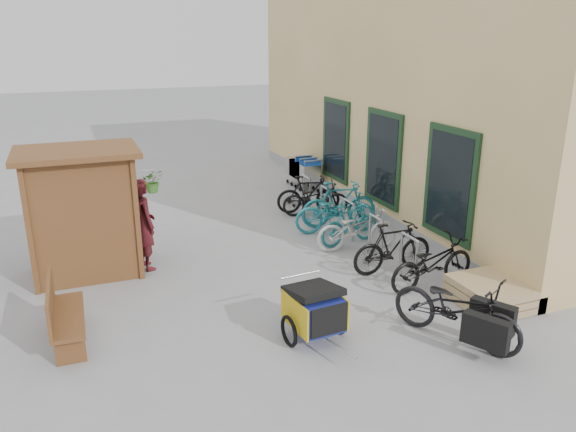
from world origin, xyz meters
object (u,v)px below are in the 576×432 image
object	(u,v)px
bike_1	(393,247)
bike_4	(336,211)
bike_0	(432,263)
bike_3	(350,224)
kiosk	(76,195)
cargo_bike	(458,310)
bike_2	(357,229)
pallet_stack	(489,294)
bike_7	(309,194)
bench	(61,313)
shopping_carts	(303,169)
person_kiosk	(144,224)
bike_5	(339,204)
bike_6	(316,199)
child_trailer	(315,308)

from	to	relation	value
bike_1	bike_4	xyz separation A→B (m)	(-0.01, 2.44, -0.00)
bike_0	bike_1	bearing A→B (deg)	12.56
bike_3	kiosk	bearing A→B (deg)	74.93
kiosk	cargo_bike	xyz separation A→B (m)	(5.02, -4.63, -1.03)
bike_2	bike_4	world-z (taller)	bike_4
pallet_stack	bike_7	distance (m)	5.88
bench	shopping_carts	world-z (taller)	shopping_carts
person_kiosk	bike_2	world-z (taller)	person_kiosk
person_kiosk	bike_0	distance (m)	5.42
bike_5	bike_7	xyz separation A→B (m)	(-0.25, 1.23, -0.06)
bike_4	bike_6	xyz separation A→B (m)	(0.08, 1.31, -0.06)
person_kiosk	bike_2	xyz separation A→B (m)	(4.28, -0.63, -0.43)
shopping_carts	bike_1	size ratio (longest dim) A/B	0.92
bench	bike_3	bearing A→B (deg)	20.88
cargo_bike	person_kiosk	bearing A→B (deg)	102.93
person_kiosk	cargo_bike	bearing A→B (deg)	-152.25
bike_3	bike_4	size ratio (longest dim) A/B	0.80
bike_0	bike_3	world-z (taller)	bike_0
shopping_carts	bike_7	size ratio (longest dim) A/B	0.94
bike_6	bike_7	world-z (taller)	bike_7
kiosk	bike_4	size ratio (longest dim) A/B	1.32
person_kiosk	bike_4	distance (m)	4.38
bike_0	bike_5	size ratio (longest dim) A/B	0.99
kiosk	bike_6	size ratio (longest dim) A/B	1.50
cargo_bike	bike_2	size ratio (longest dim) A/B	1.18
pallet_stack	bike_5	bearing A→B (deg)	96.76
cargo_bike	bike_3	distance (m)	4.24
bench	person_kiosk	xyz separation A→B (m)	(1.54, 2.41, 0.41)
bike_1	bike_4	world-z (taller)	bike_1
bike_1	bike_0	bearing A→B (deg)	-160.76
bench	bike_5	bearing A→B (deg)	28.80
person_kiosk	bike_5	xyz separation A→B (m)	(4.59, 0.87, -0.35)
bench	kiosk	bearing A→B (deg)	81.77
bike_5	bike_6	xyz separation A→B (m)	(-0.17, 0.96, -0.11)
child_trailer	cargo_bike	xyz separation A→B (m)	(1.93, -0.85, 0.02)
pallet_stack	bike_1	distance (m)	1.99
child_trailer	bike_6	world-z (taller)	child_trailer
kiosk	shopping_carts	size ratio (longest dim) A/B	1.63
bike_4	bike_5	bearing A→B (deg)	-26.13
person_kiosk	bike_5	world-z (taller)	person_kiosk
bike_4	kiosk	bearing A→B (deg)	104.17
shopping_carts	bike_6	xyz separation A→B (m)	(-0.72, -2.54, -0.14)
person_kiosk	bike_7	world-z (taller)	person_kiosk
child_trailer	bike_3	xyz separation A→B (m)	(2.34, 3.37, -0.05)
bike_0	bike_4	distance (m)	3.31
bike_4	bike_2	bearing A→B (deg)	-172.51
cargo_bike	bike_3	size ratio (longest dim) A/B	1.38
shopping_carts	bike_6	distance (m)	2.64
child_trailer	bike_4	bearing A→B (deg)	54.95
bike_0	bike_6	world-z (taller)	bike_0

